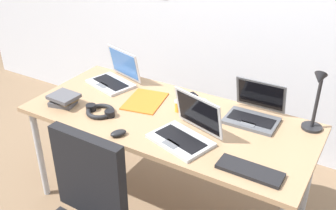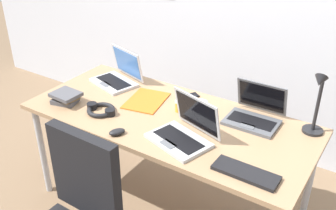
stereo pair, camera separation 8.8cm
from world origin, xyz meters
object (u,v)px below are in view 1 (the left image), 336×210
at_px(laptop_far_corner, 186,132).
at_px(external_keyboard, 250,171).
at_px(paper_folder_back_left, 145,101).
at_px(laptop_center, 115,77).
at_px(book_stack, 63,99).
at_px(desk_lamp, 316,101).
at_px(coffee_mug, 201,107).
at_px(headphones, 100,111).
at_px(laptop_near_lamp, 254,112).
at_px(computer_mouse, 118,133).
at_px(pill_bottle, 178,106).
at_px(cell_phone, 187,96).

height_order(laptop_far_corner, external_keyboard, laptop_far_corner).
bearing_deg(paper_folder_back_left, external_keyboard, -22.41).
xyz_separation_m(laptop_center, book_stack, (-0.09, -0.43, -0.01)).
distance_m(desk_lamp, coffee_mug, 0.67).
bearing_deg(headphones, laptop_near_lamp, 26.46).
bearing_deg(headphones, paper_folder_back_left, 60.53).
xyz_separation_m(computer_mouse, pill_bottle, (0.15, 0.42, 0.02)).
bearing_deg(book_stack, external_keyboard, -2.20).
bearing_deg(laptop_far_corner, desk_lamp, 37.13).
xyz_separation_m(computer_mouse, coffee_mug, (0.29, 0.47, 0.03)).
xyz_separation_m(pill_bottle, book_stack, (-0.68, -0.30, -0.00)).
bearing_deg(coffee_mug, book_stack, -156.77).
bearing_deg(external_keyboard, coffee_mug, 139.94).
relative_size(cell_phone, book_stack, 0.67).
bearing_deg(coffee_mug, external_keyboard, -40.65).
bearing_deg(book_stack, coffee_mug, 23.23).
height_order(external_keyboard, paper_folder_back_left, external_keyboard).
bearing_deg(book_stack, desk_lamp, 18.59).
bearing_deg(laptop_near_lamp, book_stack, -158.05).
bearing_deg(paper_folder_back_left, desk_lamp, 10.31).
relative_size(cell_phone, coffee_mug, 1.20).
relative_size(laptop_center, paper_folder_back_left, 1.24).
distance_m(cell_phone, paper_folder_back_left, 0.29).
bearing_deg(paper_folder_back_left, laptop_near_lamp, 12.20).
distance_m(computer_mouse, coffee_mug, 0.55).
relative_size(laptop_near_lamp, headphones, 1.47).
xyz_separation_m(laptop_far_corner, laptop_center, (-0.79, 0.38, -0.00)).
relative_size(laptop_near_lamp, coffee_mug, 2.78).
bearing_deg(laptop_center, coffee_mug, -5.83).
height_order(laptop_near_lamp, laptop_far_corner, laptop_far_corner).
distance_m(laptop_far_corner, external_keyboard, 0.43).
distance_m(paper_folder_back_left, coffee_mug, 0.40).
bearing_deg(computer_mouse, headphones, -179.99).
distance_m(desk_lamp, book_stack, 1.55).
bearing_deg(desk_lamp, laptop_center, -177.32).
height_order(laptop_near_lamp, external_keyboard, laptop_near_lamp).
bearing_deg(laptop_center, laptop_near_lamp, 1.54).
xyz_separation_m(desk_lamp, paper_folder_back_left, (-1.03, -0.19, -0.19)).
bearing_deg(paper_folder_back_left, pill_bottle, -0.85).
height_order(laptop_center, computer_mouse, laptop_center).
relative_size(laptop_near_lamp, book_stack, 1.54).
distance_m(laptop_center, paper_folder_back_left, 0.36).
xyz_separation_m(laptop_near_lamp, external_keyboard, (0.16, -0.51, -0.04)).
xyz_separation_m(cell_phone, pill_bottle, (0.04, -0.21, 0.04)).
bearing_deg(laptop_far_corner, external_keyboard, -13.53).
bearing_deg(desk_lamp, external_keyboard, -107.44).
xyz_separation_m(laptop_near_lamp, laptop_center, (-1.04, -0.03, 0.00)).
bearing_deg(computer_mouse, laptop_near_lamp, 73.88).
relative_size(laptop_near_lamp, computer_mouse, 3.28).
height_order(laptop_center, book_stack, laptop_center).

